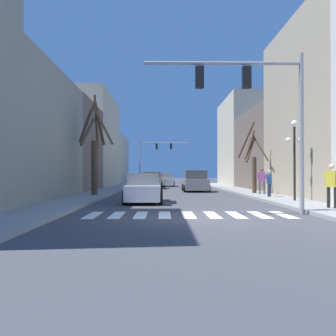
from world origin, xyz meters
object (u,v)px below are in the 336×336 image
object	(u,v)px
street_lamp_right_corner	(294,144)
pedestrian_waiting_at_curb	(332,182)
traffic_signal_near	(257,98)
car_parked_left_mid	(144,189)
pedestrian_on_left_sidewalk	(262,179)
street_tree_right_far	(253,161)
traffic_signal_far	(154,152)
car_driving_toward_lane	(152,181)
street_tree_left_near	(94,149)
car_parked_right_mid	(166,180)
pedestrian_near_right_corner	(269,181)
car_parked_right_far	(195,182)

from	to	relation	value
street_lamp_right_corner	pedestrian_waiting_at_curb	bearing A→B (deg)	-89.85
traffic_signal_near	car_parked_left_mid	xyz separation A→B (m)	(-4.61, 6.24, -3.72)
pedestrian_on_left_sidewalk	pedestrian_waiting_at_curb	xyz separation A→B (m)	(0.16, -10.70, 0.01)
street_tree_right_far	traffic_signal_far	bearing A→B (deg)	104.66
traffic_signal_far	pedestrian_on_left_sidewalk	xyz separation A→B (m)	(8.12, -31.60, -3.53)
car_parked_left_mid	pedestrian_waiting_at_curb	world-z (taller)	pedestrian_waiting_at_curb
street_tree_right_far	car_driving_toward_lane	bearing A→B (deg)	122.07
pedestrian_waiting_at_curb	street_tree_left_near	world-z (taller)	street_tree_left_near
car_parked_right_mid	car_driving_toward_lane	bearing A→B (deg)	-11.40
street_tree_right_far	traffic_signal_near	bearing A→B (deg)	-102.29
traffic_signal_far	pedestrian_near_right_corner	size ratio (longest dim) A/B	4.42
car_driving_toward_lane	car_parked_right_far	bearing A→B (deg)	30.49
car_driving_toward_lane	street_tree_right_far	bearing A→B (deg)	32.07
car_driving_toward_lane	street_tree_left_near	world-z (taller)	street_tree_left_near
traffic_signal_far	pedestrian_on_left_sidewalk	bearing A→B (deg)	-75.59
traffic_signal_near	street_tree_left_near	distance (m)	14.02
car_parked_left_mid	car_parked_right_far	bearing A→B (deg)	163.14
street_lamp_right_corner	street_tree_right_far	size ratio (longest dim) A/B	0.81
pedestrian_near_right_corner	street_tree_right_far	distance (m)	4.56
car_parked_right_mid	car_parked_left_mid	bearing A→B (deg)	-2.96
pedestrian_on_left_sidewalk	car_parked_right_mid	bearing A→B (deg)	-61.61
car_parked_right_mid	pedestrian_on_left_sidewalk	distance (m)	21.81
traffic_signal_near	pedestrian_waiting_at_curb	bearing A→B (deg)	17.97
pedestrian_near_right_corner	car_driving_toward_lane	bearing A→B (deg)	59.27
street_tree_left_near	car_parked_left_mid	bearing A→B (deg)	-54.90
car_parked_right_mid	pedestrian_waiting_at_curb	xyz separation A→B (m)	(6.60, -31.53, 0.49)
street_tree_right_far	street_lamp_right_corner	bearing A→B (deg)	-86.88
traffic_signal_near	pedestrian_near_right_corner	distance (m)	10.08
car_parked_right_far	street_lamp_right_corner	bearing A→B (deg)	-162.78
pedestrian_on_left_sidewalk	traffic_signal_far	bearing A→B (deg)	-64.38
pedestrian_on_left_sidewalk	pedestrian_near_right_corner	bearing A→B (deg)	95.88
traffic_signal_far	street_lamp_right_corner	world-z (taller)	traffic_signal_far
street_lamp_right_corner	street_tree_right_far	bearing A→B (deg)	93.12
car_parked_right_mid	pedestrian_near_right_corner	size ratio (longest dim) A/B	2.93
car_driving_toward_lane	traffic_signal_near	bearing A→B (deg)	10.39
traffic_signal_far	car_parked_left_mid	bearing A→B (deg)	-89.52
street_lamp_right_corner	car_parked_left_mid	size ratio (longest dim) A/B	0.86
car_driving_toward_lane	pedestrian_near_right_corner	size ratio (longest dim) A/B	2.81
pedestrian_near_right_corner	street_tree_right_far	size ratio (longest dim) A/B	0.31
car_parked_right_far	street_tree_left_near	xyz separation A→B (m)	(-7.40, -7.58, 2.37)
car_parked_right_mid	street_tree_left_near	world-z (taller)	street_tree_left_near
pedestrian_waiting_at_curb	street_tree_right_far	bearing A→B (deg)	147.73
street_lamp_right_corner	street_tree_right_far	distance (m)	7.84
traffic_signal_near	car_driving_toward_lane	size ratio (longest dim) A/B	1.35
street_tree_right_far	car_parked_right_mid	bearing A→B (deg)	107.78
street_lamp_right_corner	street_tree_left_near	bearing A→B (deg)	153.61
car_driving_toward_lane	pedestrian_near_right_corner	distance (m)	18.16
pedestrian_on_left_sidewalk	pedestrian_waiting_at_curb	bearing A→B (deg)	102.08
traffic_signal_far	car_parked_left_mid	size ratio (longest dim) A/B	1.48
car_parked_right_far	pedestrian_near_right_corner	xyz separation A→B (m)	(3.71, -9.86, 0.28)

